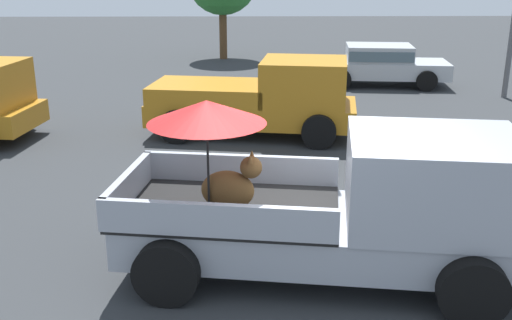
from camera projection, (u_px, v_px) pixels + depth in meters
ground_plane at (316, 271)px, 7.90m from camera, size 80.00×80.00×0.00m
pickup_truck_main at (350, 204)px, 7.53m from camera, size 5.26×2.83×2.33m
pickup_truck_red at (261, 98)px, 13.94m from camera, size 5.02×2.74×1.80m
parked_sedan_near at (380, 63)px, 19.74m from camera, size 4.47×2.34×1.33m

